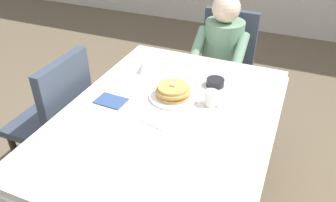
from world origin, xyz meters
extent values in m
cube|color=silver|center=(0.00, 0.00, 0.72)|extent=(1.10, 1.50, 0.04)
cube|color=silver|center=(0.00, 0.76, 0.61)|extent=(1.10, 0.01, 0.18)
cube|color=silver|center=(-0.56, 0.00, 0.61)|extent=(0.01, 1.50, 0.18)
cube|color=silver|center=(0.56, 0.00, 0.61)|extent=(0.01, 1.50, 0.18)
cylinder|color=brown|center=(-0.47, 0.67, 0.35)|extent=(0.07, 0.07, 0.70)
cylinder|color=brown|center=(0.47, 0.67, 0.35)|extent=(0.07, 0.07, 0.70)
cube|color=#384251|center=(0.03, 1.07, 0.42)|extent=(0.44, 0.44, 0.05)
cube|color=#384251|center=(0.03, 1.27, 0.69)|extent=(0.44, 0.06, 0.48)
cylinder|color=#2D2319|center=(0.21, 0.89, 0.20)|extent=(0.04, 0.04, 0.40)
cylinder|color=#2D2319|center=(-0.15, 0.89, 0.20)|extent=(0.04, 0.04, 0.40)
cylinder|color=#2D2319|center=(0.21, 1.25, 0.20)|extent=(0.04, 0.04, 0.40)
cylinder|color=#2D2319|center=(-0.15, 1.25, 0.20)|extent=(0.04, 0.04, 0.40)
cylinder|color=gray|center=(0.03, 1.05, 0.68)|extent=(0.30, 0.30, 0.46)
sphere|color=beige|center=(0.03, 1.03, 1.02)|extent=(0.21, 0.21, 0.21)
cylinder|color=gray|center=(0.19, 0.91, 0.75)|extent=(0.08, 0.29, 0.23)
cylinder|color=gray|center=(-0.13, 0.91, 0.75)|extent=(0.08, 0.29, 0.23)
cylinder|color=#383D51|center=(0.11, 0.87, 0.23)|extent=(0.10, 0.10, 0.45)
cylinder|color=#383D51|center=(-0.05, 0.87, 0.23)|extent=(0.10, 0.10, 0.45)
cube|color=#384251|center=(-0.87, 0.00, 0.42)|extent=(0.44, 0.44, 0.05)
cube|color=#384251|center=(-0.67, 0.00, 0.69)|extent=(0.06, 0.44, 0.48)
cylinder|color=#2D2319|center=(-1.05, -0.18, 0.20)|extent=(0.04, 0.04, 0.40)
cylinder|color=#2D2319|center=(-1.05, 0.18, 0.20)|extent=(0.04, 0.04, 0.40)
cylinder|color=#2D2319|center=(-0.69, -0.18, 0.20)|extent=(0.04, 0.04, 0.40)
cylinder|color=#2D2319|center=(-0.69, 0.18, 0.20)|extent=(0.04, 0.04, 0.40)
cylinder|color=white|center=(-0.03, 0.17, 0.75)|extent=(0.28, 0.28, 0.02)
cylinder|color=tan|center=(-0.03, 0.16, 0.76)|extent=(0.20, 0.20, 0.02)
cylinder|color=tan|center=(-0.04, 0.17, 0.78)|extent=(0.19, 0.19, 0.01)
cylinder|color=tan|center=(-0.03, 0.16, 0.79)|extent=(0.20, 0.20, 0.02)
cylinder|color=tan|center=(-0.03, 0.16, 0.81)|extent=(0.18, 0.18, 0.02)
cube|color=#F4E072|center=(-0.03, 0.17, 0.82)|extent=(0.03, 0.03, 0.01)
cylinder|color=white|center=(0.19, 0.18, 0.78)|extent=(0.08, 0.08, 0.08)
torus|color=white|center=(0.24, 0.18, 0.79)|extent=(0.05, 0.01, 0.05)
cylinder|color=black|center=(0.15, 0.39, 0.76)|extent=(0.11, 0.11, 0.04)
cone|color=silver|center=(-0.33, 0.37, 0.78)|extent=(0.08, 0.08, 0.07)
cube|color=silver|center=(-0.22, 0.15, 0.74)|extent=(0.03, 0.18, 0.00)
cube|color=silver|center=(0.16, 0.15, 0.74)|extent=(0.02, 0.20, 0.00)
cube|color=silver|center=(-0.03, -0.12, 0.74)|extent=(0.15, 0.05, 0.00)
cube|color=#334C7F|center=(-0.34, -0.01, 0.74)|extent=(0.18, 0.13, 0.01)
camera|label=1|loc=(0.57, -1.35, 1.79)|focal=35.77mm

